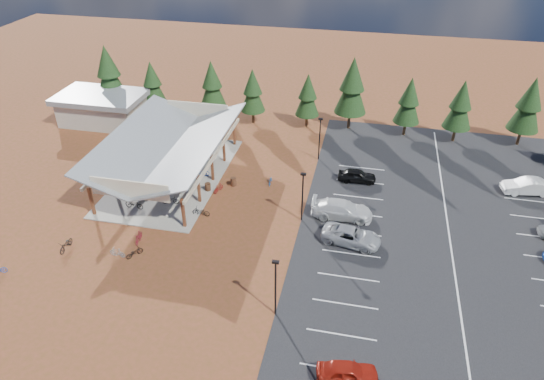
% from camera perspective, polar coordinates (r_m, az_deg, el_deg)
% --- Properties ---
extents(ground, '(140.00, 140.00, 0.00)m').
position_cam_1_polar(ground, '(45.38, -3.18, -4.18)').
color(ground, '#593817').
rests_on(ground, ground).
extents(asphalt_lot, '(27.00, 44.00, 0.04)m').
position_cam_1_polar(asphalt_lot, '(47.37, 20.07, -4.64)').
color(asphalt_lot, black).
rests_on(asphalt_lot, ground).
extents(concrete_pad, '(10.60, 18.60, 0.10)m').
position_cam_1_polar(concrete_pad, '(53.80, -11.59, 1.71)').
color(concrete_pad, gray).
rests_on(concrete_pad, ground).
extents(bike_pavilion, '(11.65, 19.40, 4.97)m').
position_cam_1_polar(bike_pavilion, '(51.99, -12.04, 5.27)').
color(bike_pavilion, '#4F3116').
rests_on(bike_pavilion, concrete_pad).
extents(outbuilding, '(11.00, 7.00, 3.90)m').
position_cam_1_polar(outbuilding, '(67.75, -19.34, 9.11)').
color(outbuilding, '#ADA593').
rests_on(outbuilding, ground).
extents(lamp_post_0, '(0.50, 0.25, 5.14)m').
position_cam_1_polar(lamp_post_0, '(35.13, 0.42, -11.01)').
color(lamp_post_0, black).
rests_on(lamp_post_0, ground).
extents(lamp_post_1, '(0.50, 0.25, 5.14)m').
position_cam_1_polar(lamp_post_1, '(44.41, 3.61, -0.42)').
color(lamp_post_1, black).
rests_on(lamp_post_1, ground).
extents(lamp_post_2, '(0.50, 0.25, 5.14)m').
position_cam_1_polar(lamp_post_2, '(54.76, 5.63, 6.35)').
color(lamp_post_2, black).
rests_on(lamp_post_2, ground).
extents(trash_bin_0, '(0.60, 0.60, 0.90)m').
position_cam_1_polar(trash_bin_0, '(50.36, -7.55, 0.33)').
color(trash_bin_0, '#482A19').
rests_on(trash_bin_0, ground).
extents(trash_bin_1, '(0.60, 0.60, 0.90)m').
position_cam_1_polar(trash_bin_1, '(50.99, -4.55, 0.99)').
color(trash_bin_1, '#482A19').
rests_on(trash_bin_1, ground).
extents(pine_0, '(3.97, 3.97, 9.26)m').
position_cam_1_polar(pine_0, '(69.30, -18.69, 13.01)').
color(pine_0, '#382314').
rests_on(pine_0, ground).
extents(pine_1, '(3.13, 3.13, 7.29)m').
position_cam_1_polar(pine_1, '(67.62, -13.91, 12.20)').
color(pine_1, '#382314').
rests_on(pine_1, ground).
extents(pine_2, '(3.38, 3.38, 7.87)m').
position_cam_1_polar(pine_2, '(64.60, -7.07, 12.28)').
color(pine_2, '#382314').
rests_on(pine_2, ground).
extents(pine_3, '(3.15, 3.15, 7.34)m').
position_cam_1_polar(pine_3, '(62.92, -2.29, 11.61)').
color(pine_3, '#382314').
rests_on(pine_3, ground).
extents(pine_4, '(3.04, 3.04, 7.09)m').
position_cam_1_polar(pine_4, '(62.01, 4.22, 11.06)').
color(pine_4, '#382314').
rests_on(pine_4, ground).
extents(pine_5, '(4.01, 4.01, 9.34)m').
position_cam_1_polar(pine_5, '(61.73, 9.41, 11.98)').
color(pine_5, '#382314').
rests_on(pine_5, ground).
extents(pine_6, '(3.22, 3.22, 7.50)m').
position_cam_1_polar(pine_6, '(61.83, 15.82, 10.08)').
color(pine_6, '#382314').
rests_on(pine_6, ground).
extents(pine_7, '(3.34, 3.34, 7.79)m').
position_cam_1_polar(pine_7, '(62.07, 21.31, 9.32)').
color(pine_7, '#382314').
rests_on(pine_7, ground).
extents(pine_8, '(3.64, 3.64, 8.49)m').
position_cam_1_polar(pine_8, '(64.24, 28.00, 8.87)').
color(pine_8, '#382314').
rests_on(pine_8, ground).
extents(bike_0, '(1.95, 0.81, 1.00)m').
position_cam_1_polar(bike_0, '(48.99, -15.91, -1.59)').
color(bike_0, black).
rests_on(bike_0, concrete_pad).
extents(bike_1, '(1.77, 0.57, 1.05)m').
position_cam_1_polar(bike_1, '(52.37, -14.11, 1.16)').
color(bike_1, gray).
rests_on(bike_1, concrete_pad).
extents(bike_2, '(1.76, 1.11, 0.87)m').
position_cam_1_polar(bike_2, '(57.07, -13.39, 3.96)').
color(bike_2, '#1D509D').
rests_on(bike_2, concrete_pad).
extents(bike_3, '(1.55, 0.53, 0.91)m').
position_cam_1_polar(bike_3, '(59.72, -11.74, 5.56)').
color(bike_3, maroon).
rests_on(bike_3, concrete_pad).
extents(bike_4, '(1.84, 0.90, 0.93)m').
position_cam_1_polar(bike_4, '(48.82, -11.88, -1.13)').
color(bike_4, black).
rests_on(bike_4, concrete_pad).
extents(bike_5, '(1.87, 0.75, 1.09)m').
position_cam_1_polar(bike_5, '(51.93, -10.83, 1.34)').
color(bike_5, gray).
rests_on(bike_5, concrete_pad).
extents(bike_6, '(1.91, 1.19, 0.95)m').
position_cam_1_polar(bike_6, '(52.74, -8.36, 2.04)').
color(bike_6, '#13379E').
rests_on(bike_6, concrete_pad).
extents(bike_7, '(1.76, 0.82, 1.02)m').
position_cam_1_polar(bike_7, '(56.73, -8.20, 4.46)').
color(bike_7, maroon).
rests_on(bike_7, concrete_pad).
extents(bike_8, '(0.72, 1.93, 1.00)m').
position_cam_1_polar(bike_8, '(45.95, -23.08, -5.94)').
color(bike_8, black).
rests_on(bike_8, ground).
extents(bike_11, '(0.69, 1.74, 1.02)m').
position_cam_1_polar(bike_11, '(44.71, -15.42, -5.36)').
color(bike_11, maroon).
rests_on(bike_11, ground).
extents(bike_12, '(1.35, 1.63, 0.84)m').
position_cam_1_polar(bike_12, '(43.29, -15.88, -7.06)').
color(bike_12, black).
rests_on(bike_12, ground).
extents(bike_13, '(1.51, 0.55, 0.89)m').
position_cam_1_polar(bike_13, '(43.66, -17.74, -7.00)').
color(bike_13, '#999CA1').
rests_on(bike_13, ground).
extents(bike_14, '(0.62, 1.54, 0.80)m').
position_cam_1_polar(bike_14, '(51.10, -0.19, 1.11)').
color(bike_14, '#1A5198').
rests_on(bike_14, ground).
extents(bike_15, '(0.88, 1.53, 0.89)m').
position_cam_1_polar(bike_15, '(50.10, -6.32, 0.23)').
color(bike_15, maroon).
rests_on(bike_15, ground).
extents(bike_16, '(1.75, 0.62, 0.91)m').
position_cam_1_polar(bike_16, '(46.80, -8.36, -2.54)').
color(bike_16, black).
rests_on(bike_16, ground).
extents(car_0, '(4.15, 2.22, 1.34)m').
position_cam_1_polar(car_0, '(33.47, 8.86, -20.39)').
color(car_0, '#9D1C10').
rests_on(car_0, asphalt_lot).
extents(car_2, '(5.54, 3.25, 1.45)m').
position_cam_1_polar(car_2, '(43.39, 9.32, -5.37)').
color(car_2, '#9B9DA2').
rests_on(car_2, asphalt_lot).
extents(car_3, '(5.81, 2.43, 1.68)m').
position_cam_1_polar(car_3, '(46.34, 8.23, -2.29)').
color(car_3, silver).
rests_on(car_3, asphalt_lot).
extents(car_4, '(4.06, 1.78, 1.36)m').
position_cam_1_polar(car_4, '(52.14, 9.96, 1.68)').
color(car_4, black).
rests_on(car_4, asphalt_lot).
extents(car_9, '(5.04, 2.45, 1.59)m').
position_cam_1_polar(car_9, '(55.79, 27.80, 0.39)').
color(car_9, silver).
rests_on(car_9, asphalt_lot).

